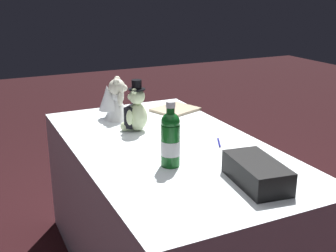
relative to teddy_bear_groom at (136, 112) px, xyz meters
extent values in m
cube|color=white|center=(-0.29, -0.06, -0.49)|extent=(1.65, 0.92, 0.77)
ellipsoid|color=beige|center=(-0.01, -0.01, -0.03)|extent=(0.12, 0.11, 0.16)
cube|color=black|center=(0.02, 0.02, -0.03)|extent=(0.10, 0.11, 0.12)
sphere|color=beige|center=(-0.01, -0.01, 0.09)|extent=(0.09, 0.09, 0.09)
sphere|color=beige|center=(0.02, 0.02, 0.08)|extent=(0.04, 0.04, 0.04)
sphere|color=beige|center=(0.01, -0.03, 0.12)|extent=(0.03, 0.03, 0.03)
sphere|color=beige|center=(-0.03, 0.02, 0.12)|extent=(0.03, 0.03, 0.03)
ellipsoid|color=beige|center=(0.05, -0.04, -0.02)|extent=(0.04, 0.04, 0.09)
ellipsoid|color=beige|center=(-0.04, 0.05, -0.02)|extent=(0.04, 0.04, 0.09)
sphere|color=beige|center=(0.06, 0.01, -0.08)|extent=(0.05, 0.05, 0.05)
sphere|color=beige|center=(0.02, 0.06, -0.08)|extent=(0.05, 0.05, 0.05)
cylinder|color=black|center=(-0.01, -0.01, 0.13)|extent=(0.09, 0.09, 0.01)
cylinder|color=black|center=(-0.01, -0.01, 0.15)|extent=(0.05, 0.05, 0.05)
cone|color=white|center=(0.25, 0.02, -0.03)|extent=(0.17, 0.17, 0.15)
ellipsoid|color=white|center=(0.25, 0.02, 0.03)|extent=(0.08, 0.07, 0.07)
sphere|color=beige|center=(0.25, 0.02, 0.09)|extent=(0.10, 0.10, 0.10)
sphere|color=beige|center=(0.24, -0.02, 0.08)|extent=(0.04, 0.04, 0.04)
sphere|color=beige|center=(0.22, 0.03, 0.13)|extent=(0.04, 0.04, 0.04)
sphere|color=beige|center=(0.29, 0.00, 0.13)|extent=(0.04, 0.04, 0.04)
ellipsoid|color=beige|center=(0.20, 0.02, 0.03)|extent=(0.03, 0.03, 0.09)
ellipsoid|color=beige|center=(0.29, -0.02, 0.03)|extent=(0.03, 0.03, 0.09)
cone|color=white|center=(0.28, 0.07, 0.02)|extent=(0.17, 0.18, 0.16)
cylinder|color=#12541B|center=(-0.53, 0.04, -0.01)|extent=(0.08, 0.08, 0.19)
sphere|color=#12541B|center=(-0.53, 0.04, 0.10)|extent=(0.08, 0.08, 0.08)
cylinder|color=#12541B|center=(-0.53, 0.04, 0.15)|extent=(0.04, 0.04, 0.08)
cylinder|color=silver|center=(-0.53, 0.04, 0.18)|extent=(0.04, 0.04, 0.03)
cylinder|color=silver|center=(-0.53, 0.04, -0.02)|extent=(0.09, 0.09, 0.07)
cylinder|color=navy|center=(-0.38, -0.30, -0.10)|extent=(0.11, 0.06, 0.01)
cone|color=silver|center=(-0.44, -0.28, -0.10)|extent=(0.02, 0.01, 0.01)
cube|color=black|center=(-0.85, -0.19, -0.06)|extent=(0.34, 0.21, 0.10)
cube|color=#B7B7BF|center=(-0.84, -0.27, -0.06)|extent=(0.04, 0.01, 0.02)
cube|color=tan|center=(0.26, -0.37, -0.10)|extent=(0.30, 0.32, 0.02)
camera|label=1|loc=(-2.13, 0.82, 0.66)|focal=46.02mm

